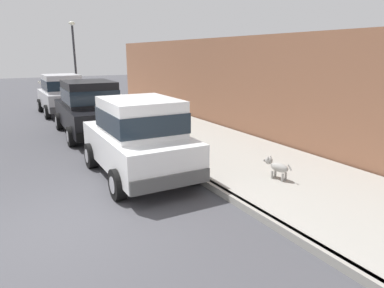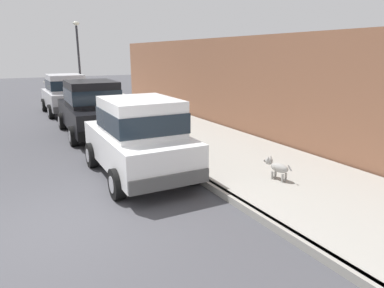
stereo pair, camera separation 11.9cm
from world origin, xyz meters
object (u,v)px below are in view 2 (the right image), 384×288
object	(u,v)px
car_white_hatchback	(139,137)
dog_grey	(277,167)
street_lamp	(78,52)
car_black_sedan	(92,107)
car_silver_hatchback	(65,93)

from	to	relation	value
car_white_hatchback	dog_grey	bearing A→B (deg)	-39.02
car_white_hatchback	dog_grey	xyz separation A→B (m)	(2.46, -2.00, -0.55)
dog_grey	street_lamp	xyz separation A→B (m)	(-1.05, 15.58, 2.48)
car_black_sedan	car_white_hatchback	bearing A→B (deg)	-90.81
car_white_hatchback	car_black_sedan	size ratio (longest dim) A/B	0.82
dog_grey	street_lamp	size ratio (longest dim) A/B	0.17
car_silver_hatchback	street_lamp	xyz separation A→B (m)	(1.44, 3.50, 1.93)
street_lamp	car_black_sedan	bearing A→B (deg)	-98.91
car_white_hatchback	car_black_sedan	bearing A→B (deg)	89.19
car_silver_hatchback	car_black_sedan	bearing A→B (deg)	-88.99
car_black_sedan	dog_grey	size ratio (longest dim) A/B	6.21
car_white_hatchback	car_silver_hatchback	distance (m)	10.09
car_white_hatchback	car_black_sedan	distance (m)	5.00
car_silver_hatchback	dog_grey	size ratio (longest dim) A/B	5.10
car_black_sedan	street_lamp	size ratio (longest dim) A/B	1.05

